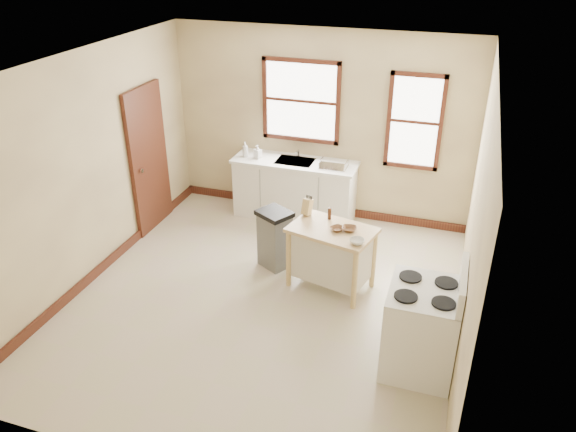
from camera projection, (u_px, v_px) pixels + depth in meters
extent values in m
plane|color=#C2B199|center=(263.00, 299.00, 6.80)|extent=(5.00, 5.00, 0.00)
plane|color=white|center=(258.00, 66.00, 5.50)|extent=(5.00, 5.00, 0.00)
cube|color=beige|center=(321.00, 126.00, 8.25)|extent=(4.50, 0.04, 2.80)
cube|color=beige|center=(86.00, 170.00, 6.77)|extent=(0.04, 5.00, 2.80)
cube|color=beige|center=(474.00, 226.00, 5.53)|extent=(0.04, 5.00, 2.80)
cube|color=#3B1510|center=(149.00, 159.00, 8.01)|extent=(0.06, 0.90, 2.10)
cube|color=#3B1510|center=(318.00, 208.00, 8.85)|extent=(4.50, 0.04, 0.12)
cube|color=#3B1510|center=(105.00, 264.00, 7.38)|extent=(0.04, 5.00, 0.12)
cylinder|color=silver|center=(299.00, 150.00, 8.41)|extent=(0.03, 0.03, 0.22)
imported|color=#B2B2B2|center=(245.00, 149.00, 8.41)|extent=(0.10, 0.10, 0.23)
imported|color=#B2B2B2|center=(258.00, 152.00, 8.36)|extent=(0.12, 0.12, 0.20)
cylinder|color=#422211|center=(330.00, 214.00, 6.87)|extent=(0.06, 0.06, 0.15)
imported|color=brown|center=(337.00, 229.00, 6.64)|extent=(0.22, 0.22, 0.04)
imported|color=brown|center=(349.00, 229.00, 6.63)|extent=(0.19, 0.19, 0.04)
imported|color=silver|center=(357.00, 242.00, 6.36)|extent=(0.19, 0.19, 0.05)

